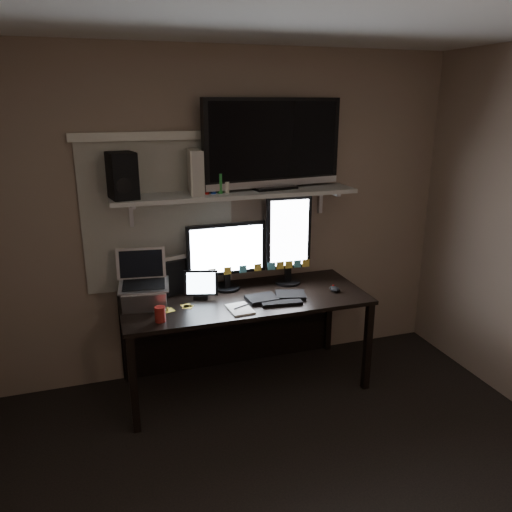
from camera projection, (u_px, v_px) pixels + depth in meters
name	position (u px, v px, depth m)	size (l,w,h in m)	color
back_wall	(231.00, 217.00, 3.87)	(3.60, 3.60, 0.00)	#7F6A5B
window_blinds	(159.00, 216.00, 3.68)	(1.10, 0.02, 1.10)	beige
desk	(240.00, 312.00, 3.85)	(1.80, 0.75, 0.73)	black
wall_shelf	(236.00, 194.00, 3.65)	(1.80, 0.35, 0.03)	#B8B9B4
monitor_landscape	(227.00, 256.00, 3.76)	(0.61, 0.06, 0.53)	black
monitor_portrait	(289.00, 240.00, 3.86)	(0.36, 0.07, 0.71)	black
keyboard	(276.00, 297.00, 3.65)	(0.45, 0.18, 0.03)	black
mouse	(335.00, 289.00, 3.79)	(0.07, 0.10, 0.04)	black
notepad	(240.00, 309.00, 3.45)	(0.15, 0.21, 0.01)	white
tablet	(201.00, 284.00, 3.63)	(0.25, 0.10, 0.22)	black
file_sorter	(172.00, 276.00, 3.71)	(0.22, 0.10, 0.28)	black
laptop	(144.00, 280.00, 3.46)	(0.34, 0.28, 0.38)	silver
cup	(160.00, 314.00, 3.26)	(0.07, 0.07, 0.10)	maroon
sticky_notes	(169.00, 309.00, 3.46)	(0.29, 0.21, 0.00)	yellow
tv	(273.00, 144.00, 3.68)	(1.10, 0.20, 0.66)	black
game_console	(195.00, 172.00, 3.52)	(0.08, 0.26, 0.31)	beige
speaker	(122.00, 176.00, 3.34)	(0.17, 0.21, 0.31)	black
bottles	(217.00, 183.00, 3.55)	(0.23, 0.05, 0.14)	#A50F0C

